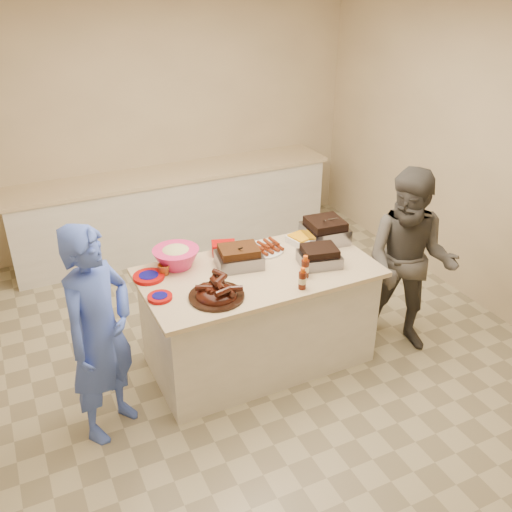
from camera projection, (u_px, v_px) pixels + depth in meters
name	position (u px, v px, depth m)	size (l,w,h in m)	color
room	(258.00, 351.00, 4.87)	(4.50, 5.00, 2.70)	beige
back_counter	(174.00, 210.00, 6.41)	(3.60, 0.64, 0.90)	silver
island	(259.00, 359.00, 4.77)	(1.81, 0.95, 0.86)	silver
rib_platter	(217.00, 297.00, 4.02)	(0.40, 0.40, 0.16)	#391109
pulled_pork_tray	(239.00, 266.00, 4.43)	(0.35, 0.26, 0.11)	#47230F
brisket_tray	(319.00, 264.00, 4.45)	(0.31, 0.26, 0.09)	black
roasting_pan	(324.00, 241.00, 4.82)	(0.33, 0.33, 0.13)	gray
coleslaw_bowl	(177.00, 266.00, 4.43)	(0.36, 0.36, 0.25)	#E1276C
sausage_plate	(263.00, 250.00, 4.66)	(0.33, 0.33, 0.06)	silver
mac_cheese_dish	(305.00, 241.00, 4.80)	(0.28, 0.20, 0.07)	#FBAB0E
bbq_bottle_a	(302.00, 288.00, 4.13)	(0.06, 0.06, 0.17)	#431409
bbq_bottle_b	(305.00, 277.00, 4.28)	(0.06, 0.06, 0.18)	#431409
mustard_bottle	(246.00, 269.00, 4.39)	(0.05, 0.05, 0.13)	yellow
sauce_bowl	(232.00, 265.00, 4.44)	(0.14, 0.04, 0.14)	silver
plate_stack_large	(149.00, 278.00, 4.26)	(0.23, 0.23, 0.03)	#A00706
plate_stack_small	(160.00, 299.00, 4.01)	(0.18, 0.18, 0.02)	#A00706
plastic_cup	(164.00, 275.00, 4.30)	(0.09, 0.09, 0.09)	#A04416
basket_stack	(224.00, 253.00, 4.62)	(0.19, 0.14, 0.09)	#A00706
guest_blue	(114.00, 424.00, 4.11)	(0.58, 1.58, 0.38)	#4260D6
guest_gray	(398.00, 342.00, 4.98)	(0.77, 1.58, 0.60)	#4D4A45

